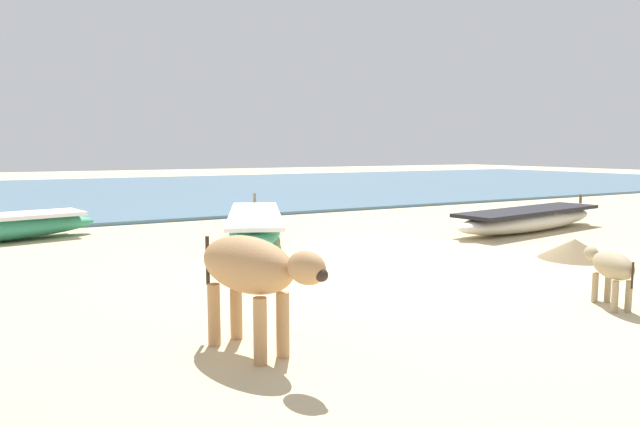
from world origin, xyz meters
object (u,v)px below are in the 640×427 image
fishing_boat_3 (529,219)px  fishing_boat_4 (255,224)px  cow_adult_tan (251,270)px  calf_far_dun (611,267)px

fishing_boat_3 → fishing_boat_4: fishing_boat_4 is taller
fishing_boat_3 → fishing_boat_4: bearing=151.1°
fishing_boat_3 → cow_adult_tan: (-7.49, -3.68, 0.44)m
cow_adult_tan → calf_far_dun: size_ratio=1.67×
fishing_boat_3 → calf_far_dun: size_ratio=5.18×
calf_far_dun → fishing_boat_3: bearing=-14.8°
fishing_boat_3 → fishing_boat_4: (-5.19, 1.90, 0.01)m
cow_adult_tan → calf_far_dun: 3.86m
fishing_boat_4 → calf_far_dun: 6.32m
fishing_boat_3 → cow_adult_tan: size_ratio=3.09×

